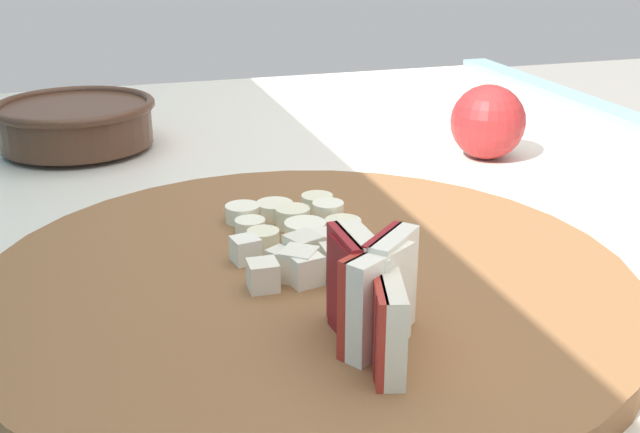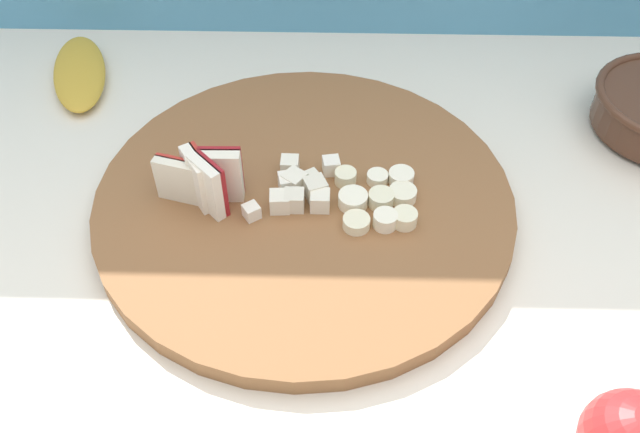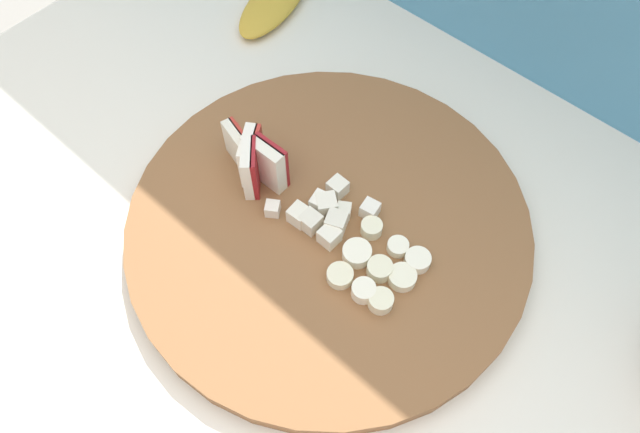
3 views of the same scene
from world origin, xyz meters
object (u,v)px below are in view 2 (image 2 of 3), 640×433
Objects in this scene: banana_slice_rows at (379,199)px; apple_wedge_fan at (203,179)px; apple_dice_pile at (299,188)px; banana_peel at (79,73)px; cutting_board at (304,201)px.

apple_wedge_fan is at bearing 178.80° from banana_slice_rows.
apple_dice_pile is 0.59× the size of banana_peel.
banana_peel is at bearing 142.60° from apple_dice_pile.
cutting_board is 4.72× the size of banana_slice_rows.
apple_wedge_fan is 0.18m from banana_slice_rows.
apple_dice_pile reaches higher than cutting_board.
apple_wedge_fan reaches higher than banana_peel.
apple_dice_pile is at bearing 171.72° from banana_slice_rows.
apple_wedge_fan reaches higher than cutting_board.
cutting_board is 0.08m from banana_slice_rows.
cutting_board is at bearing -36.97° from banana_peel.
banana_peel is at bearing 130.36° from apple_wedge_fan.
banana_slice_rows is 0.44m from banana_peel.
apple_dice_pile is at bearing 175.66° from cutting_board.
apple_dice_pile reaches higher than banana_peel.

